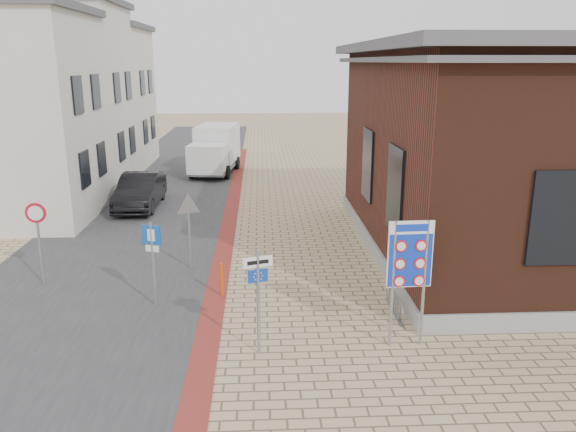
{
  "coord_description": "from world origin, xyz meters",
  "views": [
    {
      "loc": [
        -0.71,
        -10.83,
        6.2
      ],
      "look_at": [
        0.01,
        3.65,
        2.2
      ],
      "focal_mm": 35.0,
      "sensor_mm": 36.0,
      "label": 1
    }
  ],
  "objects_px": {
    "parking_sign": "(153,251)",
    "bollard": "(222,280)",
    "box_truck": "(215,149)",
    "sedan": "(140,191)",
    "border_sign": "(410,257)",
    "essen_sign": "(258,286)"
  },
  "relations": [
    {
      "from": "parking_sign",
      "to": "bollard",
      "type": "relative_size",
      "value": 2.35
    },
    {
      "from": "box_truck",
      "to": "bollard",
      "type": "relative_size",
      "value": 5.49
    },
    {
      "from": "bollard",
      "to": "sedan",
      "type": "bearing_deg",
      "value": 112.9
    },
    {
      "from": "box_truck",
      "to": "border_sign",
      "type": "xyz_separation_m",
      "value": [
        5.78,
        -20.57,
        0.73
      ]
    },
    {
      "from": "box_truck",
      "to": "essen_sign",
      "type": "distance_m",
      "value": 20.91
    },
    {
      "from": "box_truck",
      "to": "bollard",
      "type": "bearing_deg",
      "value": -77.3
    },
    {
      "from": "sedan",
      "to": "parking_sign",
      "type": "xyz_separation_m",
      "value": [
        2.48,
        -10.42,
        0.79
      ]
    },
    {
      "from": "border_sign",
      "to": "bollard",
      "type": "relative_size",
      "value": 3.02
    },
    {
      "from": "parking_sign",
      "to": "essen_sign",
      "type": "bearing_deg",
      "value": -26.24
    },
    {
      "from": "bollard",
      "to": "essen_sign",
      "type": "bearing_deg",
      "value": -72.29
    },
    {
      "from": "border_sign",
      "to": "sedan",
      "type": "bearing_deg",
      "value": 120.82
    },
    {
      "from": "border_sign",
      "to": "box_truck",
      "type": "bearing_deg",
      "value": 103.03
    },
    {
      "from": "sedan",
      "to": "border_sign",
      "type": "distance_m",
      "value": 15.43
    },
    {
      "from": "bollard",
      "to": "border_sign",
      "type": "bearing_deg",
      "value": -34.28
    },
    {
      "from": "sedan",
      "to": "box_truck",
      "type": "relative_size",
      "value": 0.85
    },
    {
      "from": "sedan",
      "to": "essen_sign",
      "type": "xyz_separation_m",
      "value": [
        5.18,
        -13.02,
        0.83
      ]
    },
    {
      "from": "border_sign",
      "to": "parking_sign",
      "type": "distance_m",
      "value": 6.49
    },
    {
      "from": "bollard",
      "to": "box_truck",
      "type": "bearing_deg",
      "value": 94.79
    },
    {
      "from": "border_sign",
      "to": "parking_sign",
      "type": "relative_size",
      "value": 1.29
    },
    {
      "from": "box_truck",
      "to": "border_sign",
      "type": "height_order",
      "value": "border_sign"
    },
    {
      "from": "parking_sign",
      "to": "bollard",
      "type": "distance_m",
      "value": 2.07
    },
    {
      "from": "parking_sign",
      "to": "bollard",
      "type": "height_order",
      "value": "parking_sign"
    }
  ]
}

